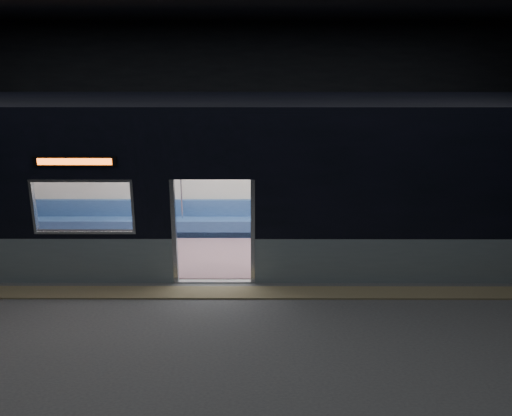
{
  "coord_description": "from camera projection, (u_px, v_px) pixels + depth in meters",
  "views": [
    {
      "loc": [
        0.83,
        -8.52,
        4.44
      ],
      "look_at": [
        0.8,
        2.3,
        1.11
      ],
      "focal_mm": 38.0,
      "sensor_mm": 36.0,
      "label": 1
    }
  ],
  "objects": [
    {
      "name": "tactile_strip",
      "position": [
        213.0,
        293.0,
        9.97
      ],
      "size": [
        22.8,
        0.5,
        0.03
      ],
      "primitive_type": "cube",
      "color": "#8C7F59",
      "rests_on": "station_floor"
    },
    {
      "name": "transit_map",
      "position": [
        349.0,
        175.0,
        12.7
      ],
      "size": [
        0.92,
        0.03,
        0.6
      ],
      "primitive_type": "cube",
      "color": "white",
      "rests_on": "metro_car"
    },
    {
      "name": "metro_car",
      "position": [
        218.0,
        171.0,
        11.34
      ],
      "size": [
        18.0,
        3.04,
        3.35
      ],
      "color": "gray",
      "rests_on": "station_floor"
    },
    {
      "name": "station_envelope",
      "position": [
        204.0,
        94.0,
        8.38
      ],
      "size": [
        24.0,
        14.0,
        5.0
      ],
      "color": "black",
      "rests_on": "station_floor"
    },
    {
      "name": "station_floor",
      "position": [
        210.0,
        308.0,
        9.45
      ],
      "size": [
        24.0,
        14.0,
        0.01
      ],
      "primitive_type": "cube",
      "color": "#47494C",
      "rests_on": "ground"
    },
    {
      "name": "handbag",
      "position": [
        414.0,
        214.0,
        12.44
      ],
      "size": [
        0.31,
        0.29,
        0.12
      ],
      "primitive_type": "cube",
      "rotation": [
        0.0,
        0.0,
        0.4
      ],
      "color": "black",
      "rests_on": "passenger"
    },
    {
      "name": "passenger",
      "position": [
        410.0,
        207.0,
        12.61
      ],
      "size": [
        0.36,
        0.63,
        1.29
      ],
      "rotation": [
        0.0,
        0.0,
        0.04
      ],
      "color": "black",
      "rests_on": "metro_car"
    }
  ]
}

